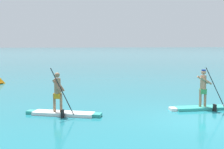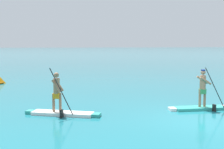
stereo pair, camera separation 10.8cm
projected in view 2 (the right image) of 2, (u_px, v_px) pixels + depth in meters
ground at (204, 120)px, 11.08m from camera, size 440.00×440.00×0.00m
paddleboarder_near_left at (61, 107)px, 11.89m from camera, size 3.05×1.56×1.97m
paddleboarder_mid_center at (201, 101)px, 12.91m from camera, size 2.85×0.92×1.92m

